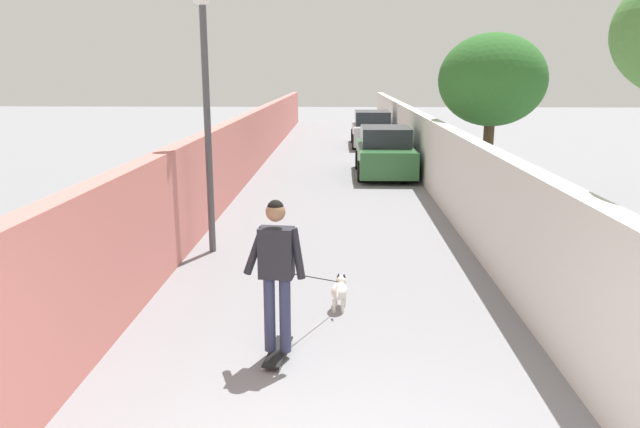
{
  "coord_description": "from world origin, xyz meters",
  "views": [
    {
      "loc": [
        -3.96,
        -0.13,
        3.22
      ],
      "look_at": [
        5.42,
        0.17,
        1.0
      ],
      "focal_mm": 33.75,
      "sensor_mm": 36.0,
      "label": 1
    }
  ],
  "objects": [
    {
      "name": "skateboard",
      "position": [
        2.42,
        0.56,
        0.07
      ],
      "size": [
        0.82,
        0.29,
        0.08
      ],
      "color": "black",
      "rests_on": "ground"
    },
    {
      "name": "car_near",
      "position": [
        15.12,
        -1.59,
        0.71
      ],
      "size": [
        3.89,
        1.8,
        1.54
      ],
      "color": "#336B38",
      "rests_on": "ground"
    },
    {
      "name": "dog",
      "position": [
        3.91,
        -0.15,
        0.28
      ],
      "size": [
        1.78,
        0.84,
        1.06
      ],
      "color": "white",
      "rests_on": "ground"
    },
    {
      "name": "person_skateboarder",
      "position": [
        2.42,
        0.56,
        1.13
      ],
      "size": [
        0.26,
        0.72,
        1.78
      ],
      "color": "#333859",
      "rests_on": "skateboard"
    },
    {
      "name": "fence_right",
      "position": [
        12.0,
        -2.74,
        0.97
      ],
      "size": [
        48.0,
        0.3,
        1.94
      ],
      "primitive_type": "cube",
      "color": "silver",
      "rests_on": "ground"
    },
    {
      "name": "car_far",
      "position": [
        23.07,
        -1.59,
        0.72
      ],
      "size": [
        4.19,
        1.8,
        1.54
      ],
      "color": "silver",
      "rests_on": "ground"
    },
    {
      "name": "tree_right_near",
      "position": [
        13.0,
        -4.3,
        3.0
      ],
      "size": [
        2.92,
        2.92,
        4.27
      ],
      "color": "#473523",
      "rests_on": "ground"
    },
    {
      "name": "lamp_post",
      "position": [
        6.62,
        2.19,
        3.16
      ],
      "size": [
        0.36,
        0.36,
        4.66
      ],
      "color": "#4C4C51",
      "rests_on": "ground"
    },
    {
      "name": "wall_left",
      "position": [
        12.0,
        2.74,
        0.98
      ],
      "size": [
        48.0,
        0.3,
        1.96
      ],
      "primitive_type": "cube",
      "color": "#CC726B",
      "rests_on": "ground"
    },
    {
      "name": "ground_plane",
      "position": [
        14.0,
        0.0,
        0.0
      ],
      "size": [
        80.0,
        80.0,
        0.0
      ],
      "primitive_type": "plane",
      "color": "gray"
    }
  ]
}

